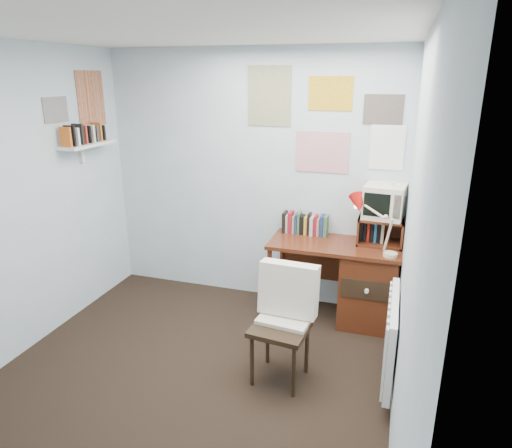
{
  "coord_description": "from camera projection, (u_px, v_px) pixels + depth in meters",
  "views": [
    {
      "loc": [
        1.39,
        -2.5,
        2.24
      ],
      "look_at": [
        0.31,
        0.91,
        1.06
      ],
      "focal_mm": 32.0,
      "sensor_mm": 36.0,
      "label": 1
    }
  ],
  "objects": [
    {
      "name": "wall_shelf",
      "position": [
        88.0,
        145.0,
        4.26
      ],
      "size": [
        0.2,
        0.62,
        0.24
      ],
      "primitive_type": "cube",
      "color": "white",
      "rests_on": "left_wall"
    },
    {
      "name": "ground",
      "position": [
        179.0,
        394.0,
        3.36
      ],
      "size": [
        3.5,
        3.5,
        0.0
      ],
      "primitive_type": "plane",
      "color": "black",
      "rests_on": "ground"
    },
    {
      "name": "desk",
      "position": [
        362.0,
        282.0,
        4.24
      ],
      "size": [
        1.2,
        0.55,
        0.76
      ],
      "color": "#592714",
      "rests_on": "ground"
    },
    {
      "name": "desk_lamp",
      "position": [
        393.0,
        232.0,
        3.83
      ],
      "size": [
        0.36,
        0.33,
        0.44
      ],
      "primitive_type": "cube",
      "rotation": [
        0.0,
        0.0,
        -0.22
      ],
      "color": "red",
      "rests_on": "desk"
    },
    {
      "name": "back_wall",
      "position": [
        251.0,
        179.0,
        4.56
      ],
      "size": [
        3.0,
        0.02,
        2.5
      ],
      "primitive_type": "cube",
      "color": "silver",
      "rests_on": "ground"
    },
    {
      "name": "book_row",
      "position": [
        313.0,
        224.0,
        4.41
      ],
      "size": [
        0.6,
        0.14,
        0.22
      ],
      "primitive_type": "cube",
      "color": "#592714",
      "rests_on": "desk"
    },
    {
      "name": "right_wall",
      "position": [
        409.0,
        261.0,
        2.55
      ],
      "size": [
        0.02,
        3.5,
        2.5
      ],
      "primitive_type": "cube",
      "color": "silver",
      "rests_on": "ground"
    },
    {
      "name": "posters_left",
      "position": [
        74.0,
        102.0,
        4.17
      ],
      "size": [
        0.01,
        0.7,
        0.6
      ],
      "primitive_type": "cube",
      "color": "white",
      "rests_on": "left_wall"
    },
    {
      "name": "radiator",
      "position": [
        391.0,
        338.0,
        3.31
      ],
      "size": [
        0.09,
        0.8,
        0.6
      ],
      "primitive_type": "cube",
      "color": "white",
      "rests_on": "right_wall"
    },
    {
      "name": "ceiling",
      "position": [
        155.0,
        26.0,
        2.59
      ],
      "size": [
        3.0,
        3.5,
        0.02
      ],
      "primitive_type": "cube",
      "color": "white",
      "rests_on": "back_wall"
    },
    {
      "name": "posters_back",
      "position": [
        324.0,
        120.0,
        4.17
      ],
      "size": [
        1.2,
        0.01,
        0.9
      ],
      "primitive_type": "cube",
      "color": "white",
      "rests_on": "back_wall"
    },
    {
      "name": "tv_riser",
      "position": [
        380.0,
        231.0,
        4.16
      ],
      "size": [
        0.4,
        0.3,
        0.25
      ],
      "primitive_type": "cube",
      "color": "#592714",
      "rests_on": "desk"
    },
    {
      "name": "crt_tv",
      "position": [
        385.0,
        200.0,
        4.09
      ],
      "size": [
        0.38,
        0.35,
        0.33
      ],
      "primitive_type": "cube",
      "rotation": [
        0.0,
        0.0,
        -0.11
      ],
      "color": "beige",
      "rests_on": "tv_riser"
    },
    {
      "name": "desk_chair",
      "position": [
        280.0,
        329.0,
        3.4
      ],
      "size": [
        0.49,
        0.47,
        0.87
      ],
      "primitive_type": "cube",
      "rotation": [
        0.0,
        0.0,
        -0.11
      ],
      "color": "black",
      "rests_on": "ground"
    }
  ]
}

